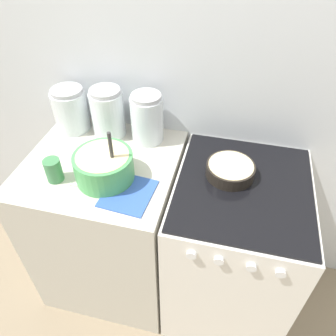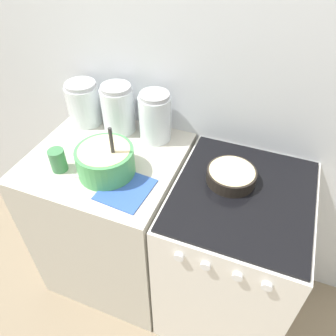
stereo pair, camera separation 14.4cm
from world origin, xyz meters
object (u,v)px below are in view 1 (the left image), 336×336
at_px(baking_pan, 230,170).
at_px(storage_jar_left, 71,112).
at_px(storage_jar_middle, 108,116).
at_px(storage_jar_right, 147,121).
at_px(tin_can, 54,170).
at_px(stove, 231,248).
at_px(mixing_bowl, 104,165).

bearing_deg(baking_pan, storage_jar_left, 168.15).
distance_m(storage_jar_middle, storage_jar_right, 0.21).
xyz_separation_m(storage_jar_middle, storage_jar_right, (0.21, 0.00, -0.00)).
xyz_separation_m(storage_jar_middle, tin_can, (-0.11, -0.39, -0.05)).
xyz_separation_m(baking_pan, storage_jar_right, (-0.44, 0.18, 0.08)).
relative_size(stove, storage_jar_middle, 3.70).
relative_size(stove, baking_pan, 4.33).
height_order(storage_jar_middle, tin_can, storage_jar_middle).
bearing_deg(storage_jar_right, mixing_bowl, -107.19).
xyz_separation_m(stove, baking_pan, (-0.07, 0.05, 0.50)).
distance_m(stove, tin_can, 0.98).
xyz_separation_m(stove, tin_can, (-0.82, -0.16, 0.52)).
height_order(storage_jar_left, storage_jar_middle, storage_jar_middle).
height_order(storage_jar_left, tin_can, storage_jar_left).
relative_size(stove, storage_jar_left, 4.08).
distance_m(baking_pan, storage_jar_middle, 0.67).
bearing_deg(tin_can, storage_jar_right, 51.02).
bearing_deg(storage_jar_middle, storage_jar_left, -180.00).
bearing_deg(storage_jar_middle, stove, -18.00).
bearing_deg(tin_can, storage_jar_middle, 74.40).
height_order(mixing_bowl, storage_jar_middle, same).
bearing_deg(storage_jar_left, storage_jar_middle, 0.00).
height_order(baking_pan, storage_jar_middle, storage_jar_middle).
relative_size(storage_jar_middle, storage_jar_right, 1.01).
distance_m(baking_pan, storage_jar_right, 0.48).
bearing_deg(storage_jar_right, storage_jar_left, -180.00).
bearing_deg(storage_jar_right, tin_can, -128.98).
distance_m(mixing_bowl, storage_jar_left, 0.45).
bearing_deg(stove, tin_can, -169.20).
distance_m(baking_pan, tin_can, 0.78).
bearing_deg(mixing_bowl, tin_can, -164.03).
distance_m(stove, storage_jar_right, 0.80).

